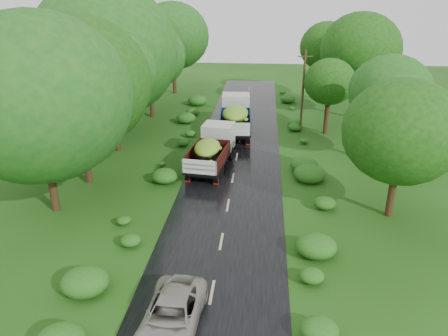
# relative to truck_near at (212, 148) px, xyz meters

# --- Properties ---
(ground) EXTENTS (120.00, 120.00, 0.00)m
(ground) POSITION_rel_truck_near_xyz_m (1.60, -13.76, -1.51)
(ground) COLOR #173E0D
(ground) RESTS_ON ground
(road) EXTENTS (6.50, 80.00, 0.02)m
(road) POSITION_rel_truck_near_xyz_m (1.60, -8.76, -1.50)
(road) COLOR black
(road) RESTS_ON ground
(road_lines) EXTENTS (0.12, 69.60, 0.00)m
(road_lines) POSITION_rel_truck_near_xyz_m (1.60, -7.76, -1.49)
(road_lines) COLOR #BFB78C
(road_lines) RESTS_ON road
(truck_near) EXTENTS (3.02, 6.59, 2.67)m
(truck_near) POSITION_rel_truck_near_xyz_m (0.00, 0.00, 0.00)
(truck_near) COLOR black
(truck_near) RESTS_ON ground
(truck_far) EXTENTS (2.89, 7.21, 2.98)m
(truck_far) POSITION_rel_truck_near_xyz_m (1.10, 8.04, 0.17)
(truck_far) COLOR black
(truck_far) RESTS_ON ground
(car) EXTENTS (2.26, 4.59, 1.25)m
(car) POSITION_rel_truck_near_xyz_m (0.36, -16.02, -0.87)
(car) COLOR #A29C90
(car) RESTS_ON road
(utility_pole) EXTENTS (1.25, 0.20, 7.11)m
(utility_pole) POSITION_rel_truck_near_xyz_m (6.83, 9.10, 2.15)
(utility_pole) COLOR #382616
(utility_pole) RESTS_ON ground
(trees_left) EXTENTS (7.01, 34.53, 9.25)m
(trees_left) POSITION_rel_truck_near_xyz_m (-8.42, 6.67, 5.04)
(trees_left) COLOR black
(trees_left) RESTS_ON ground
(trees_right) EXTENTS (6.72, 30.81, 8.36)m
(trees_right) POSITION_rel_truck_near_xyz_m (11.11, 8.35, 4.05)
(trees_right) COLOR black
(trees_right) RESTS_ON ground
(shrubs) EXTENTS (11.90, 44.00, 0.70)m
(shrubs) POSITION_rel_truck_near_xyz_m (1.60, 0.24, -1.16)
(shrubs) COLOR #1A5714
(shrubs) RESTS_ON ground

